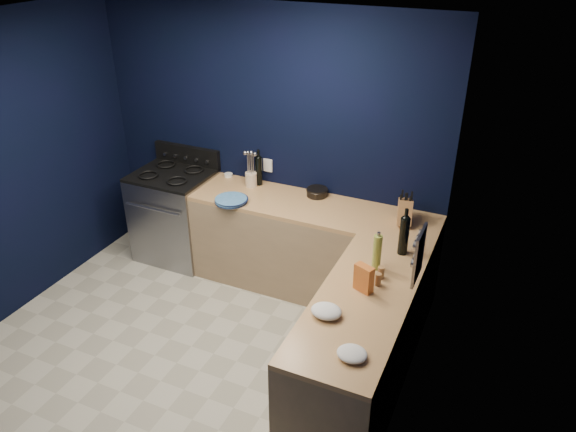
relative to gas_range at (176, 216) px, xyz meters
The scene contains 27 objects.
floor 1.76m from the gas_range, 56.78° to the right, with size 3.50×3.50×0.02m, color #B5B09E.
ceiling 2.74m from the gas_range, 56.78° to the right, with size 3.50×3.50×0.02m, color silver.
wall_back 1.30m from the gas_range, 20.08° to the left, with size 3.50×0.02×2.60m, color black.
wall_right 3.16m from the gas_range, 27.83° to the right, with size 0.02×3.50×2.60m, color black.
cab_back 1.53m from the gas_range, ahead, with size 2.30×0.63×0.86m, color #987C5B.
top_back 1.59m from the gas_range, ahead, with size 2.30×0.63×0.04m, color olive.
cab_right 2.62m from the gas_range, 25.64° to the right, with size 0.63×1.67×0.86m, color #987C5B.
top_right 2.66m from the gas_range, 25.64° to the right, with size 0.63×1.67×0.04m, color olive.
gas_range is the anchor object (origin of this frame).
oven_door 0.32m from the gas_range, 90.00° to the right, with size 0.59×0.02×0.42m, color black.
cooktop 0.48m from the gas_range, ahead, with size 0.76×0.66×0.03m, color black.
backguard 0.65m from the gas_range, 90.00° to the left, with size 0.76×0.06×0.20m, color black.
spice_panel 2.89m from the gas_range, 18.08° to the right, with size 0.02×0.28×0.38m, color gray.
wall_outlet 1.16m from the gas_range, 18.88° to the left, with size 0.09×0.02×0.13m, color white.
plate_stack 0.96m from the gas_range, 15.17° to the right, with size 0.30×0.30×0.04m, color teal.
ramekin 0.73m from the gas_range, 28.20° to the left, with size 0.08×0.08×0.03m, color white.
utensil_crock 0.98m from the gas_range, 11.28° to the left, with size 0.11×0.11×0.14m, color beige.
wine_bottle_back 1.07m from the gas_range, 14.92° to the left, with size 0.07×0.07×0.28m, color black.
lemon_basket 1.58m from the gas_range, ahead, with size 0.20×0.20×0.07m, color black.
knife_block 2.42m from the gas_range, ahead, with size 0.12×0.20×0.22m, color olive.
wine_bottle_right 2.58m from the gas_range, 10.14° to the right, with size 0.08×0.08×0.31m, color black.
oil_bottle 2.52m from the gas_range, 17.38° to the right, with size 0.06×0.06×0.28m, color olive.
spice_jar_near 2.63m from the gas_range, 21.10° to the right, with size 0.04×0.04×0.09m, color olive.
spice_jar_far 2.60m from the gas_range, 19.21° to the right, with size 0.05×0.05×0.09m, color olive.
crouton_bag 2.61m from the gas_range, 23.91° to the right, with size 0.14×0.06×0.20m, color red.
towel_front 2.65m from the gas_range, 32.55° to the right, with size 0.21×0.18×0.07m, color white.
towel_end 3.05m from the gas_range, 34.57° to the right, with size 0.19×0.17×0.06m, color white.
Camera 1 is at (2.22, -2.69, 3.19)m, focal length 34.08 mm.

